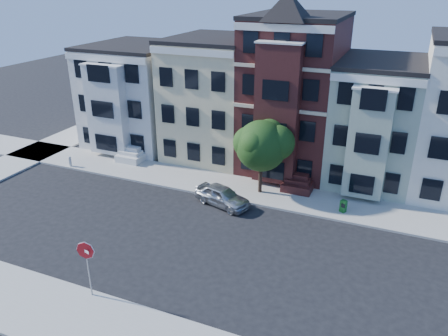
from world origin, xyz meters
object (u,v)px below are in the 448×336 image
at_px(newspaper_box, 343,206).
at_px(fire_hydrant, 70,162).
at_px(street_tree, 261,149).
at_px(stop_sign, 88,266).
at_px(parked_car, 222,196).

height_order(newspaper_box, fire_hydrant, newspaper_box).
distance_m(street_tree, stop_sign, 14.89).
distance_m(newspaper_box, stop_sign, 17.01).
bearing_deg(fire_hydrant, stop_sign, -45.90).
relative_size(newspaper_box, fire_hydrant, 1.23).
bearing_deg(fire_hydrant, parked_car, -4.37).
relative_size(parked_car, newspaper_box, 4.92).
xyz_separation_m(street_tree, parked_car, (-1.88, -2.73, -2.82)).
xyz_separation_m(parked_car, stop_sign, (-2.19, -11.51, 1.19)).
bearing_deg(street_tree, stop_sign, -105.94).
distance_m(parked_car, newspaper_box, 8.29).
distance_m(parked_car, fire_hydrant, 14.45).
relative_size(street_tree, stop_sign, 1.93).
bearing_deg(stop_sign, fire_hydrant, 146.59).
bearing_deg(newspaper_box, stop_sign, -102.14).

